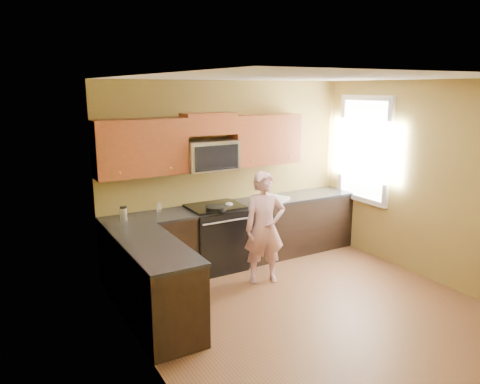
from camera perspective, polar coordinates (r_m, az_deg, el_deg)
floor at (r=5.72m, az=8.50°, el=-14.19°), size 4.00×4.00×0.00m
ceiling at (r=5.09m, az=9.54°, el=13.98°), size 4.00×4.00×0.00m
wall_back at (r=6.88m, az=-1.45°, el=2.54°), size 4.00×0.00×4.00m
wall_front at (r=3.96m, az=27.47°, el=-6.92°), size 4.00×0.00×4.00m
wall_left at (r=4.32m, az=-12.30°, el=-4.10°), size 0.00×4.00×4.00m
wall_right at (r=6.65m, az=22.58°, el=1.19°), size 0.00×4.00×4.00m
cabinet_back_run at (r=6.85m, az=-0.21°, el=-5.36°), size 4.00×0.60×0.88m
cabinet_left_run at (r=5.26m, az=-10.67°, el=-11.46°), size 0.60×1.60×0.88m
countertop_back at (r=6.71m, az=-0.17°, el=-1.65°), size 4.00×0.62×0.04m
countertop_left at (r=5.09m, az=-10.78°, el=-6.72°), size 0.62×1.60×0.04m
stove at (r=6.64m, az=-3.12°, el=-5.67°), size 0.76×0.65×0.95m
microwave at (r=6.50m, az=-3.72°, el=2.81°), size 0.76×0.40×0.42m
upper_cab_left at (r=6.18m, az=-12.15°, el=2.00°), size 1.22×0.33×0.75m
upper_cab_right at (r=6.99m, az=3.10°, el=3.53°), size 1.12×0.33×0.75m
upper_cab_over_mw at (r=6.45m, az=-3.95°, el=8.55°), size 0.76×0.33×0.30m
window at (r=7.37m, az=15.34°, el=5.16°), size 0.06×1.06×1.66m
woman at (r=6.12m, az=3.11°, el=-4.50°), size 0.64×0.52×1.52m
frying_pan at (r=6.23m, az=-3.02°, el=-2.34°), size 0.37×0.53×0.06m
butter_tub at (r=6.85m, az=1.79°, el=-1.19°), size 0.15×0.15×0.10m
toast_slice at (r=6.70m, az=2.03°, el=-1.44°), size 0.13×0.13×0.01m
napkin_a at (r=6.55m, az=-1.38°, el=-1.56°), size 0.13×0.14×0.06m
napkin_b at (r=6.95m, az=4.27°, el=-0.72°), size 0.16×0.17×0.07m
dish_towel at (r=6.90m, az=4.89°, el=-0.90°), size 0.38×0.35×0.05m
travel_mug at (r=6.06m, az=-14.33°, el=-3.49°), size 0.11×0.11×0.19m
glass_a at (r=6.24m, az=-14.55°, el=-2.46°), size 0.09×0.09×0.12m
glass_b at (r=6.41m, az=-10.13°, el=-1.83°), size 0.08×0.08×0.12m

